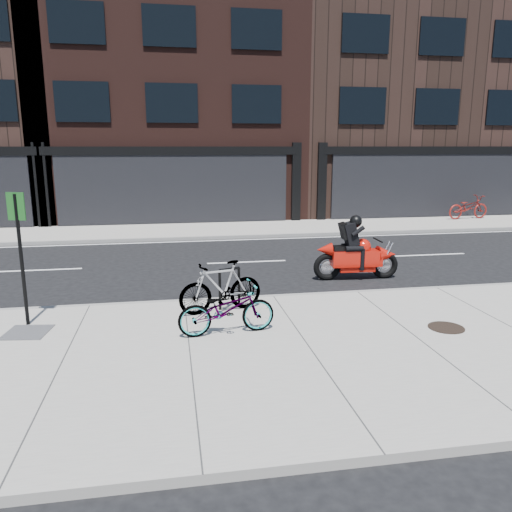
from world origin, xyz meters
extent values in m
plane|color=black|center=(0.00, 0.00, 0.00)|extent=(120.00, 120.00, 0.00)
cube|color=gray|center=(0.00, -5.00, 0.07)|extent=(60.00, 6.00, 0.13)
cube|color=gray|center=(0.00, 7.75, 0.07)|extent=(60.00, 3.50, 0.13)
cube|color=black|center=(-2.00, 14.50, 7.25)|extent=(12.00, 10.00, 14.50)
cube|color=black|center=(10.00, 14.50, 6.25)|extent=(12.00, 10.00, 12.50)
cylinder|color=black|center=(-1.29, -2.73, 0.55)|extent=(0.06, 0.06, 0.83)
cylinder|color=black|center=(-0.86, -2.55, 0.55)|extent=(0.06, 0.06, 0.83)
cylinder|color=black|center=(-1.07, -2.64, 0.96)|extent=(0.44, 0.24, 0.06)
imported|color=gray|center=(-1.30, -4.09, 0.59)|extent=(1.82, 0.81, 0.92)
imported|color=gray|center=(-1.28, -2.86, 0.66)|extent=(1.82, 0.90, 1.05)
torus|color=black|center=(3.33, -0.47, 0.35)|extent=(0.73, 0.19, 0.73)
torus|color=black|center=(1.76, -0.39, 0.35)|extent=(0.73, 0.19, 0.73)
cube|color=#BB1208|center=(2.53, -0.43, 0.57)|extent=(1.34, 0.48, 0.42)
cone|color=#BB1208|center=(3.37, -0.47, 0.64)|extent=(0.52, 0.51, 0.49)
sphere|color=#BB1208|center=(2.70, -0.44, 0.86)|extent=(0.44, 0.44, 0.44)
cube|color=black|center=(2.20, -0.41, 0.84)|extent=(0.62, 0.34, 0.13)
cylinder|color=silver|center=(1.94, -0.20, 0.33)|extent=(0.61, 0.13, 0.10)
cube|color=black|center=(2.36, -0.42, 1.21)|extent=(0.45, 0.42, 0.65)
cube|color=black|center=(2.18, -0.41, 1.30)|extent=(0.27, 0.34, 0.44)
sphere|color=black|center=(2.49, -0.43, 1.54)|extent=(0.32, 0.32, 0.32)
imported|color=maroon|center=(11.40, 8.47, 0.67)|extent=(2.14, 0.97, 1.09)
cylinder|color=black|center=(2.76, -4.51, 0.14)|extent=(0.83, 0.83, 0.02)
cube|color=#525355|center=(-4.88, -3.44, 0.14)|extent=(0.84, 0.84, 0.02)
cylinder|color=black|center=(-4.98, -2.97, 1.37)|extent=(0.07, 0.07, 2.48)
cube|color=#164F19|center=(-4.98, -2.97, 2.38)|extent=(0.33, 0.12, 0.51)
camera|label=1|loc=(-2.23, -12.57, 3.45)|focal=35.00mm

